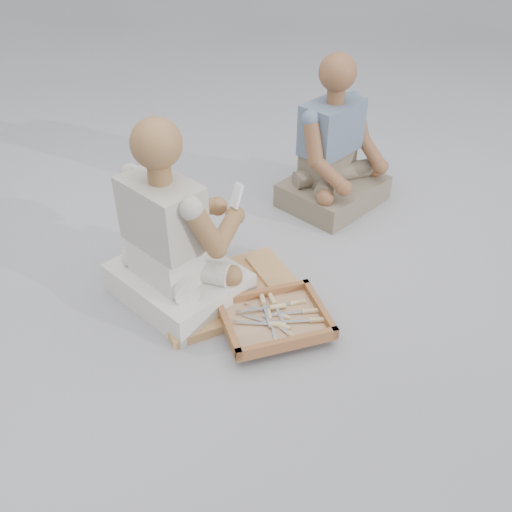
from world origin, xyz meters
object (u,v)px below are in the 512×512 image
companion (334,157)px  tool_tray (275,320)px  craftsman (174,242)px  carved_panel (226,293)px

companion → tool_tray: bearing=25.9°
tool_tray → craftsman: (-0.28, 0.41, 0.24)m
tool_tray → craftsman: size_ratio=0.56×
craftsman → tool_tray: bearing=15.5°
carved_panel → craftsman: craftsman is taller
tool_tray → companion: size_ratio=0.58×
tool_tray → craftsman: 0.55m
tool_tray → companion: companion is taller
craftsman → companion: bearing=91.3°
companion → craftsman: bearing=1.0°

